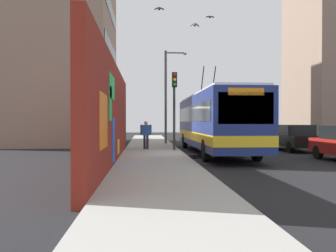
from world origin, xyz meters
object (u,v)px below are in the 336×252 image
at_px(parked_car_silver, 238,131).
at_px(traffic_light, 174,98).
at_px(parked_car_black, 292,137).
at_px(street_lamp, 168,91).
at_px(pedestrian_midblock, 146,133).
at_px(city_bus, 214,121).
at_px(parked_car_champagne, 258,133).

relative_size(parked_car_silver, traffic_light, 0.97).
xyz_separation_m(parked_car_black, street_lamp, (5.20, 7.27, 3.26)).
bearing_deg(traffic_light, pedestrian_midblock, 62.77).
bearing_deg(city_bus, traffic_light, 75.22).
height_order(parked_car_silver, street_lamp, street_lamp).
relative_size(pedestrian_midblock, street_lamp, 0.24).
relative_size(city_bus, pedestrian_midblock, 7.48).
bearing_deg(parked_car_silver, pedestrian_midblock, 144.80).
relative_size(parked_car_silver, street_lamp, 0.62).
xyz_separation_m(city_bus, street_lamp, (6.85, 2.07, 2.28)).
height_order(city_bus, parked_car_champagne, city_bus).
height_order(city_bus, street_lamp, street_lamp).
distance_m(pedestrian_midblock, traffic_light, 2.70).
xyz_separation_m(city_bus, pedestrian_midblock, (1.39, 3.76, -0.71)).
height_order(parked_car_champagne, parked_car_silver, same).
distance_m(parked_car_black, parked_car_silver, 12.45).
xyz_separation_m(parked_car_black, parked_car_silver, (12.45, 0.00, -0.00)).
xyz_separation_m(parked_car_silver, street_lamp, (-7.24, 7.27, 3.27)).
bearing_deg(city_bus, street_lamp, 16.85).
bearing_deg(parked_car_silver, parked_car_champagne, -180.00).
bearing_deg(pedestrian_midblock, city_bus, -110.36).
bearing_deg(street_lamp, pedestrian_midblock, 162.85).
height_order(city_bus, pedestrian_midblock, city_bus).
relative_size(parked_car_black, parked_car_champagne, 1.01).
height_order(traffic_light, street_lamp, street_lamp).
height_order(parked_car_black, traffic_light, traffic_light).
relative_size(parked_car_black, traffic_light, 1.12).
relative_size(city_bus, traffic_light, 2.78).
height_order(parked_car_black, street_lamp, street_lamp).
distance_m(parked_car_black, street_lamp, 9.52).
relative_size(parked_car_champagne, pedestrian_midblock, 2.97).
height_order(parked_car_champagne, traffic_light, traffic_light).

